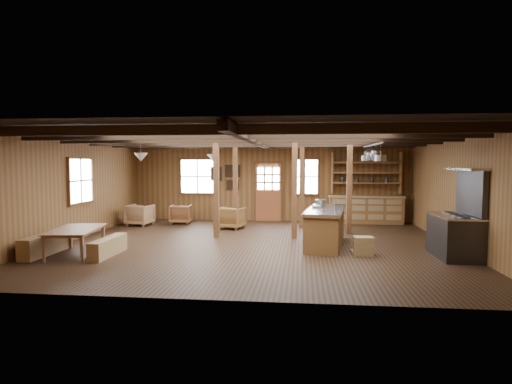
# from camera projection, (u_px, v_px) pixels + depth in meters

# --- Properties ---
(room) EXTENTS (10.04, 9.04, 2.84)m
(room) POSITION_uv_depth(u_px,v_px,m) (255.00, 190.00, 10.92)
(room) COLOR black
(room) RESTS_ON ground
(ceiling_joists) EXTENTS (9.80, 8.82, 0.18)m
(ceiling_joists) POSITION_uv_depth(u_px,v_px,m) (255.00, 140.00, 11.01)
(ceiling_joists) COLOR black
(ceiling_joists) RESTS_ON ceiling
(timber_posts) EXTENTS (3.95, 2.35, 2.80)m
(timber_posts) POSITION_uv_depth(u_px,v_px,m) (279.00, 186.00, 12.93)
(timber_posts) COLOR #3F1F12
(timber_posts) RESTS_ON floor
(back_door) EXTENTS (1.02, 0.08, 2.15)m
(back_door) POSITION_uv_depth(u_px,v_px,m) (268.00, 197.00, 15.37)
(back_door) COLOR brown
(back_door) RESTS_ON floor
(window_back_left) EXTENTS (1.32, 0.06, 1.32)m
(window_back_left) POSITION_uv_depth(u_px,v_px,m) (197.00, 176.00, 15.61)
(window_back_left) COLOR white
(window_back_left) RESTS_ON wall_back
(window_back_right) EXTENTS (1.02, 0.06, 1.32)m
(window_back_right) POSITION_uv_depth(u_px,v_px,m) (305.00, 177.00, 15.19)
(window_back_right) COLOR white
(window_back_right) RESTS_ON wall_back
(window_left) EXTENTS (0.14, 1.24, 1.32)m
(window_left) POSITION_uv_depth(u_px,v_px,m) (80.00, 181.00, 11.93)
(window_left) COLOR white
(window_left) RESTS_ON wall_back
(notice_boards) EXTENTS (1.08, 0.03, 0.90)m
(notice_boards) POSITION_uv_depth(u_px,v_px,m) (227.00, 175.00, 15.48)
(notice_boards) COLOR silver
(notice_boards) RESTS_ON wall_back
(back_counter) EXTENTS (2.55, 0.60, 2.45)m
(back_counter) POSITION_uv_depth(u_px,v_px,m) (366.00, 206.00, 14.78)
(back_counter) COLOR brown
(back_counter) RESTS_ON floor
(pendant_lamps) EXTENTS (1.86, 2.36, 0.66)m
(pendant_lamps) POSITION_uv_depth(u_px,v_px,m) (180.00, 157.00, 12.09)
(pendant_lamps) COLOR #303033
(pendant_lamps) RESTS_ON ceiling
(pot_rack) EXTENTS (0.36, 3.00, 0.43)m
(pot_rack) POSITION_uv_depth(u_px,v_px,m) (372.00, 156.00, 10.77)
(pot_rack) COLOR #303033
(pot_rack) RESTS_ON ceiling
(kitchen_island) EXTENTS (1.23, 2.60, 1.20)m
(kitchen_island) POSITION_uv_depth(u_px,v_px,m) (325.00, 227.00, 10.83)
(kitchen_island) COLOR brown
(kitchen_island) RESTS_ON floor
(step_stool) EXTENTS (0.49, 0.35, 0.43)m
(step_stool) POSITION_uv_depth(u_px,v_px,m) (363.00, 246.00, 9.72)
(step_stool) COLOR olive
(step_stool) RESTS_ON floor
(commercial_range) EXTENTS (0.82, 1.61, 1.99)m
(commercial_range) POSITION_uv_depth(u_px,v_px,m) (457.00, 229.00, 9.51)
(commercial_range) COLOR #303033
(commercial_range) RESTS_ON floor
(dining_table) EXTENTS (1.23, 1.85, 0.60)m
(dining_table) POSITION_uv_depth(u_px,v_px,m) (77.00, 242.00, 9.77)
(dining_table) COLOR brown
(dining_table) RESTS_ON floor
(bench_wall) EXTENTS (0.32, 1.71, 0.47)m
(bench_wall) POSITION_uv_depth(u_px,v_px,m) (47.00, 244.00, 9.85)
(bench_wall) COLOR olive
(bench_wall) RESTS_ON floor
(bench_aisle) EXTENTS (0.28, 1.47, 0.40)m
(bench_aisle) POSITION_uv_depth(u_px,v_px,m) (108.00, 247.00, 9.70)
(bench_aisle) COLOR olive
(bench_aisle) RESTS_ON floor
(armchair_a) EXTENTS (0.77, 0.78, 0.65)m
(armchair_a) POSITION_uv_depth(u_px,v_px,m) (181.00, 214.00, 14.73)
(armchair_a) COLOR brown
(armchair_a) RESTS_ON floor
(armchair_b) EXTENTS (0.92, 0.93, 0.70)m
(armchair_b) POSITION_uv_depth(u_px,v_px,m) (232.00, 218.00, 13.63)
(armchair_b) COLOR brown
(armchair_b) RESTS_ON floor
(armchair_c) EXTENTS (0.86, 0.88, 0.71)m
(armchair_c) POSITION_uv_depth(u_px,v_px,m) (140.00, 215.00, 14.32)
(armchair_c) COLOR brown
(armchair_c) RESTS_ON floor
(counter_pot) EXTENTS (0.28, 0.28, 0.17)m
(counter_pot) POSITION_uv_depth(u_px,v_px,m) (321.00, 203.00, 11.58)
(counter_pot) COLOR silver
(counter_pot) RESTS_ON kitchen_island
(bowl) EXTENTS (0.29, 0.29, 0.06)m
(bowl) POSITION_uv_depth(u_px,v_px,m) (315.00, 207.00, 11.08)
(bowl) COLOR silver
(bowl) RESTS_ON kitchen_island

